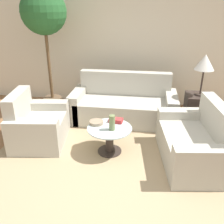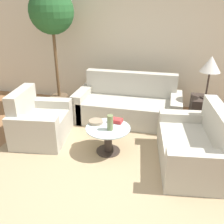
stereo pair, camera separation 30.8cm
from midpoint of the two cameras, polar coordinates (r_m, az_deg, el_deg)
ground_plane at (r=3.20m, az=-3.38°, el=-17.05°), size 14.00×14.00×0.00m
wall_back at (r=5.34m, az=2.68°, el=15.46°), size 10.00×0.06×2.60m
rug at (r=3.84m, az=-2.87°, el=-9.02°), size 3.35×3.23×0.01m
sofa_main at (r=4.75m, az=0.87°, el=1.55°), size 1.94×0.84×0.87m
armchair at (r=4.20m, az=-19.00°, el=-3.11°), size 0.89×1.04×0.83m
loveseat at (r=3.65m, az=16.66°, el=-7.00°), size 0.96×1.40×0.85m
coffee_table at (r=3.70m, az=-2.95°, el=-5.63°), size 0.66×0.66×0.41m
side_table at (r=4.67m, az=17.19°, el=0.26°), size 0.45×0.45×0.60m
table_lamp at (r=4.41m, az=18.56°, el=10.49°), size 0.33×0.33×0.70m
potted_plant at (r=4.94m, az=-17.05°, el=19.55°), size 0.82×0.82×2.33m
vase at (r=3.53m, az=-2.49°, el=-2.51°), size 0.09×0.09×0.22m
bowl at (r=3.75m, az=-5.94°, el=-2.43°), size 0.21×0.21×0.05m
book_stack at (r=3.78m, az=-1.43°, el=-1.96°), size 0.22×0.15×0.06m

